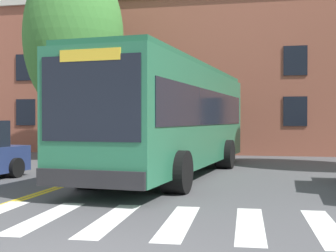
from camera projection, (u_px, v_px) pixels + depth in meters
The scene contains 7 objects.
crosswalk at pixel (111, 220), 8.12m from camera, with size 10.13×3.26×0.01m.
lane_line_yellow_inner at pixel (153, 156), 22.37m from camera, with size 0.12×36.00×0.01m, color gold.
lane_line_yellow_outer at pixel (157, 156), 22.34m from camera, with size 0.12×36.00×0.01m, color gold.
city_bus at pixel (173, 116), 14.62m from camera, with size 3.63×11.43×3.42m.
car_teal_behind_bus at pixel (190, 134), 23.47m from camera, with size 2.70×5.18×2.21m.
street_tree_curbside_small at pixel (74, 38), 20.38m from camera, with size 4.81×4.89×8.83m.
building_facade at pixel (171, 78), 28.25m from camera, with size 34.92×9.75×8.58m.
Camera 1 is at (2.39, -4.74, 1.74)m, focal length 50.00 mm.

